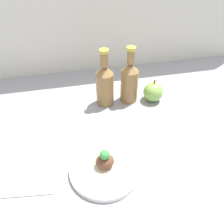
{
  "coord_description": "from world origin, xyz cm",
  "views": [
    {
      "loc": [
        -15.24,
        -55.69,
        57.27
      ],
      "look_at": [
        -2.16,
        2.94,
        8.56
      ],
      "focal_mm": 35.0,
      "sensor_mm": 36.0,
      "label": 1
    }
  ],
  "objects_px": {
    "plate": "(105,168)",
    "plated_food": "(105,162)",
    "apple": "(153,92)",
    "cider_bottle_right": "(129,81)",
    "cider_bottle_left": "(105,84)"
  },
  "relations": [
    {
      "from": "cider_bottle_left",
      "to": "cider_bottle_right",
      "type": "height_order",
      "value": "same"
    },
    {
      "from": "plate",
      "to": "cider_bottle_left",
      "type": "xyz_separation_m",
      "value": [
        0.07,
        0.35,
        0.08
      ]
    },
    {
      "from": "cider_bottle_right",
      "to": "plated_food",
      "type": "bearing_deg",
      "value": -116.69
    },
    {
      "from": "apple",
      "to": "plated_food",
      "type": "bearing_deg",
      "value": -130.78
    },
    {
      "from": "cider_bottle_right",
      "to": "apple",
      "type": "height_order",
      "value": "cider_bottle_right"
    },
    {
      "from": "apple",
      "to": "cider_bottle_left",
      "type": "bearing_deg",
      "value": 173.0
    },
    {
      "from": "plate",
      "to": "plated_food",
      "type": "bearing_deg",
      "value": 116.57
    },
    {
      "from": "plate",
      "to": "cider_bottle_right",
      "type": "distance_m",
      "value": 0.4
    },
    {
      "from": "plate",
      "to": "plated_food",
      "type": "xyz_separation_m",
      "value": [
        -0.0,
        0.0,
        0.03
      ]
    },
    {
      "from": "plate",
      "to": "apple",
      "type": "bearing_deg",
      "value": 49.22
    },
    {
      "from": "plated_food",
      "to": "apple",
      "type": "bearing_deg",
      "value": 49.22
    },
    {
      "from": "plated_food",
      "to": "cider_bottle_right",
      "type": "xyz_separation_m",
      "value": [
        0.17,
        0.35,
        0.06
      ]
    },
    {
      "from": "cider_bottle_left",
      "to": "apple",
      "type": "distance_m",
      "value": 0.22
    },
    {
      "from": "cider_bottle_left",
      "to": "apple",
      "type": "relative_size",
      "value": 2.39
    },
    {
      "from": "plate",
      "to": "cider_bottle_right",
      "type": "bearing_deg",
      "value": 63.31
    }
  ]
}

